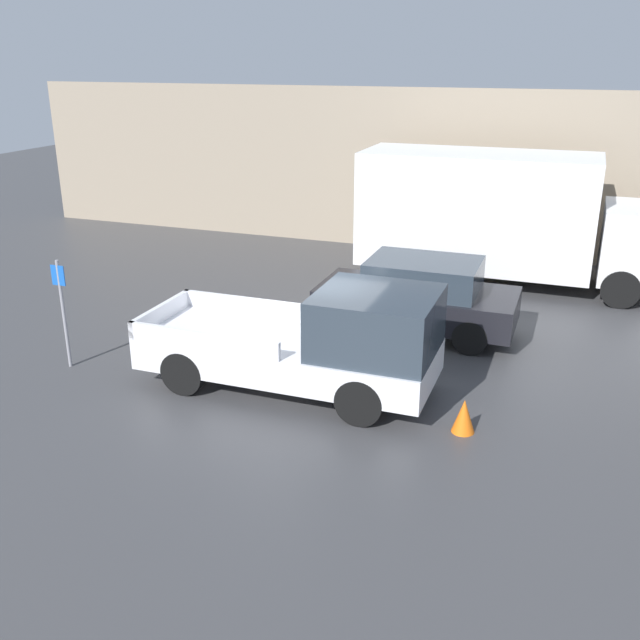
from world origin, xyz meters
The scene contains 8 objects.
ground_plane centered at (0.00, 0.00, 0.00)m, with size 60.00×60.00×0.00m, color #3D3D3F.
building_wall centered at (0.00, 10.07, 2.49)m, with size 28.00×0.15×4.98m.
pickup_truck centered at (0.41, -0.76, 0.97)m, with size 5.47×2.11×2.06m.
car centered at (1.48, 2.88, 0.86)m, with size 4.37×2.00×1.69m.
delivery_truck centered at (2.61, 7.39, 1.85)m, with size 8.11×2.59×3.48m.
parking_sign centered at (-4.66, -1.42, 1.26)m, with size 0.30×0.07×2.22m.
newspaper_box centered at (2.13, 9.74, 0.53)m, with size 0.45×0.40×1.07m.
traffic_cone centered at (3.24, -1.34, 0.29)m, with size 0.39×0.39×0.59m.
Camera 1 is at (4.63, -12.01, 5.93)m, focal length 40.00 mm.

